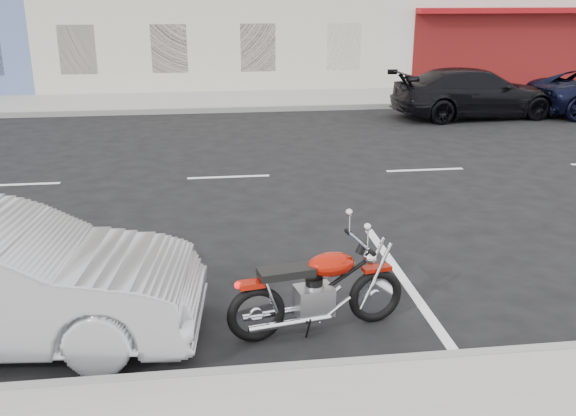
% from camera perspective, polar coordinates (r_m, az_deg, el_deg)
% --- Properties ---
extents(ground, '(120.00, 120.00, 0.00)m').
position_cam_1_polar(ground, '(12.88, 3.63, 3.08)').
color(ground, black).
rests_on(ground, ground).
extents(sidewalk_far, '(80.00, 3.40, 0.15)m').
position_cam_1_polar(sidewalk_far, '(21.29, -14.54, 9.03)').
color(sidewalk_far, gray).
rests_on(sidewalk_far, ground).
extents(curb_far, '(80.00, 0.12, 0.16)m').
position_cam_1_polar(curb_far, '(19.63, -15.09, 8.20)').
color(curb_far, gray).
rests_on(curb_far, ground).
extents(motorcycle, '(1.96, 0.72, 0.99)m').
position_cam_1_polar(motorcycle, '(7.10, 8.01, -6.69)').
color(motorcycle, black).
rests_on(motorcycle, ground).
extents(car_far, '(4.90, 2.28, 1.39)m').
position_cam_1_polar(car_far, '(19.33, 16.30, 9.79)').
color(car_far, black).
rests_on(car_far, ground).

